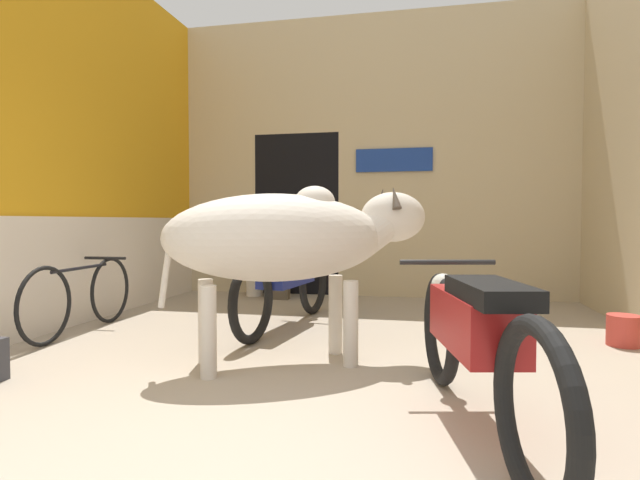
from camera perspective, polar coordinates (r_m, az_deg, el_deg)
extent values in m
cube|color=orange|center=(5.68, -27.37, 11.06)|extent=(0.18, 5.11, 3.90)
cube|color=silver|center=(5.57, -26.31, -3.23)|extent=(0.03, 5.11, 1.09)
cube|color=#C6B289|center=(7.34, 5.87, 18.38)|extent=(5.41, 0.18, 1.61)
cube|color=#C6B289|center=(7.59, -10.88, 2.89)|extent=(1.03, 0.18, 2.30)
cube|color=#C6B289|center=(7.02, 15.04, 2.91)|extent=(3.15, 0.18, 2.30)
cube|color=black|center=(7.58, -1.89, 2.93)|extent=(1.23, 0.90, 2.30)
cube|color=navy|center=(6.96, 8.43, 9.03)|extent=(1.04, 0.03, 0.31)
ellipsoid|color=beige|center=(3.63, -4.93, 0.28)|extent=(1.75, 1.34, 0.64)
ellipsoid|color=beige|center=(3.69, -0.60, 4.38)|extent=(0.39, 0.38, 0.23)
cylinder|color=beige|center=(3.83, 6.09, 1.13)|extent=(0.51, 0.46, 0.42)
ellipsoid|color=beige|center=(3.90, 8.36, 2.62)|extent=(0.61, 0.53, 0.38)
cylinder|color=beige|center=(3.58, -17.14, -2.98)|extent=(0.13, 0.09, 0.56)
cylinder|color=beige|center=(3.99, 1.78, -8.48)|extent=(0.11, 0.11, 0.62)
cylinder|color=beige|center=(3.65, 3.53, -9.50)|extent=(0.11, 0.11, 0.62)
cylinder|color=beige|center=(3.82, -12.93, -9.02)|extent=(0.11, 0.11, 0.62)
cylinder|color=beige|center=(3.46, -12.65, -10.20)|extent=(0.11, 0.11, 0.62)
cone|color=#473D33|center=(4.01, 7.00, 4.67)|extent=(0.13, 0.16, 0.20)
cone|color=#473D33|center=(3.76, 8.58, 4.83)|extent=(0.13, 0.16, 0.20)
torus|color=black|center=(2.06, 23.39, -17.69)|extent=(0.22, 0.71, 0.71)
torus|color=black|center=(3.36, 13.61, -9.80)|extent=(0.22, 0.71, 0.71)
cube|color=maroon|center=(2.65, 17.30, -8.87)|extent=(0.43, 0.82, 0.28)
cube|color=black|center=(2.42, 18.85, -5.61)|extent=(0.38, 0.66, 0.09)
cylinder|color=black|center=(3.14, 14.36, -2.47)|extent=(0.57, 0.15, 0.03)
sphere|color=silver|center=(3.25, 13.90, -5.04)|extent=(0.15, 0.15, 0.15)
torus|color=black|center=(4.32, -7.80, -6.99)|extent=(0.19, 0.73, 0.72)
torus|color=black|center=(5.64, -0.77, -4.81)|extent=(0.19, 0.73, 0.72)
cube|color=navy|center=(4.95, -3.82, -3.54)|extent=(0.40, 0.84, 0.28)
cube|color=black|center=(4.74, -4.91, -1.62)|extent=(0.35, 0.68, 0.09)
cylinder|color=black|center=(5.46, -1.38, -0.35)|extent=(0.58, 0.12, 0.03)
sphere|color=silver|center=(5.56, -0.99, -1.89)|extent=(0.15, 0.15, 0.15)
torus|color=black|center=(4.81, -28.94, -6.61)|extent=(0.08, 0.68, 0.68)
torus|color=black|center=(5.61, -22.82, -5.27)|extent=(0.08, 0.68, 0.68)
cylinder|color=black|center=(5.17, -25.69, -2.91)|extent=(0.08, 0.81, 0.03)
cylinder|color=black|center=(5.50, -23.35, -1.91)|extent=(0.44, 0.06, 0.03)
cube|color=brown|center=(6.73, -4.87, -5.13)|extent=(0.32, 0.14, 0.39)
cube|color=brown|center=(6.79, -4.66, -3.00)|extent=(0.32, 0.32, 0.11)
cube|color=#386B42|center=(6.84, -4.50, -0.88)|extent=(0.45, 0.20, 0.50)
sphere|color=#937051|center=(6.83, -4.51, 2.06)|extent=(0.21, 0.21, 0.21)
cylinder|color=beige|center=(7.07, -7.48, -4.93)|extent=(0.24, 0.24, 0.35)
cylinder|color=beige|center=(7.05, -7.49, -3.38)|extent=(0.34, 0.34, 0.04)
cylinder|color=#C63D33|center=(4.96, 31.36, -8.81)|extent=(0.26, 0.26, 0.26)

